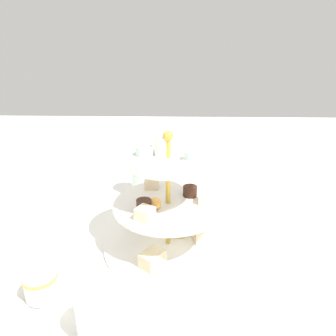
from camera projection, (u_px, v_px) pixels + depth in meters
ground_plane at (168, 247)px, 0.72m from camera, size 2.40×2.40×0.00m
tiered_serving_stand at (168, 213)px, 0.69m from camera, size 0.27×0.27×0.26m
water_glass_tall_right at (143, 175)px, 0.92m from camera, size 0.07×0.07×0.13m
water_glass_short_left at (98, 317)px, 0.49m from camera, size 0.06×0.06×0.08m
teacup_with_saucer at (41, 287)px, 0.57m from camera, size 0.09×0.09×0.05m
butter_knife_left at (276, 215)px, 0.84m from camera, size 0.14×0.12×0.00m
butter_knife_right at (41, 231)px, 0.77m from camera, size 0.17×0.03×0.00m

